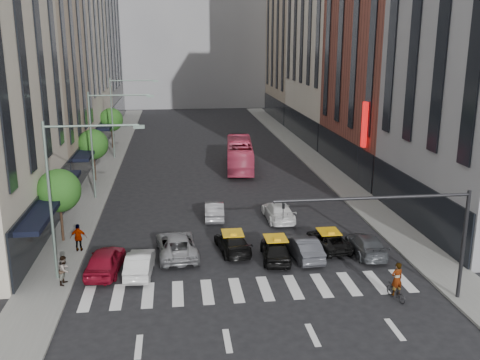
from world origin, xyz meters
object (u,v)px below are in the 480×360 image
object	(u,v)px
streetlamp_near	(66,180)
streetlamp_far	(120,107)
streetlamp_mid	(103,131)
taxi_center	(275,249)
car_white_front	(140,263)
motorcycle	(396,292)
taxi_left	(233,243)
pedestrian_near	(64,270)
bus	(240,154)
pedestrian_far	(79,238)
car_red	(105,260)

from	to	relation	value
streetlamp_near	streetlamp_far	bearing A→B (deg)	90.00
streetlamp_mid	taxi_center	bearing A→B (deg)	-50.88
car_white_front	motorcycle	world-z (taller)	car_white_front
streetlamp_mid	car_white_front	bearing A→B (deg)	-76.79
taxi_left	motorcycle	size ratio (longest dim) A/B	2.68
streetlamp_mid	streetlamp_far	world-z (taller)	same
streetlamp_mid	pedestrian_near	bearing A→B (deg)	-91.21
streetlamp_near	taxi_left	distance (m)	11.21
motorcycle	pedestrian_near	bearing A→B (deg)	-24.22
taxi_left	taxi_center	world-z (taller)	taxi_center
bus	pedestrian_far	world-z (taller)	bus
motorcycle	car_red	bearing A→B (deg)	-31.00
motorcycle	taxi_center	bearing A→B (deg)	-60.03
car_white_front	bus	distance (m)	26.87
car_white_front	bus	world-z (taller)	bus
car_red	pedestrian_near	bearing A→B (deg)	43.80
streetlamp_far	streetlamp_mid	bearing A→B (deg)	-90.00
streetlamp_near	streetlamp_far	xyz separation A→B (m)	(0.00, 32.00, 0.00)
streetlamp_near	motorcycle	bearing A→B (deg)	-14.85
streetlamp_near	bus	world-z (taller)	streetlamp_near
streetlamp_far	pedestrian_near	size ratio (longest dim) A/B	5.44
taxi_left	car_red	bearing A→B (deg)	8.93
streetlamp_near	motorcycle	size ratio (longest dim) A/B	5.52
streetlamp_near	pedestrian_near	world-z (taller)	streetlamp_near
car_red	bus	bearing A→B (deg)	-107.78
streetlamp_mid	taxi_left	distance (m)	16.94
streetlamp_mid	car_red	xyz separation A→B (m)	(1.67, -15.27, -5.14)
car_red	motorcycle	world-z (taller)	car_red
car_red	streetlamp_far	bearing A→B (deg)	-80.76
car_red	taxi_left	distance (m)	8.09
streetlamp_near	car_red	xyz separation A→B (m)	(1.67, 0.73, -5.14)
streetlamp_mid	motorcycle	xyz separation A→B (m)	(17.29, -20.58, -5.48)
taxi_left	pedestrian_far	size ratio (longest dim) A/B	2.42
motorcycle	pedestrian_far	size ratio (longest dim) A/B	0.90
pedestrian_near	car_white_front	bearing A→B (deg)	-62.21
streetlamp_mid	pedestrian_far	world-z (taller)	streetlamp_mid
car_red	car_white_front	size ratio (longest dim) A/B	1.09
streetlamp_far	streetlamp_near	bearing A→B (deg)	-90.00
car_red	car_white_front	bearing A→B (deg)	173.19
streetlamp_far	pedestrian_near	distance (m)	33.20
streetlamp_near	taxi_left	bearing A→B (deg)	17.39
streetlamp_far	taxi_left	xyz separation A→B (m)	(9.44, -29.04, -5.27)
taxi_left	pedestrian_far	world-z (taller)	pedestrian_far
taxi_center	streetlamp_near	bearing A→B (deg)	10.93
streetlamp_near	car_red	size ratio (longest dim) A/B	2.00
taxi_left	motorcycle	xyz separation A→B (m)	(7.84, -7.54, -0.21)
taxi_center	pedestrian_near	size ratio (longest dim) A/B	2.52
streetlamp_far	car_white_front	distance (m)	32.37
pedestrian_near	pedestrian_far	world-z (taller)	pedestrian_far
streetlamp_near	taxi_left	world-z (taller)	streetlamp_near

